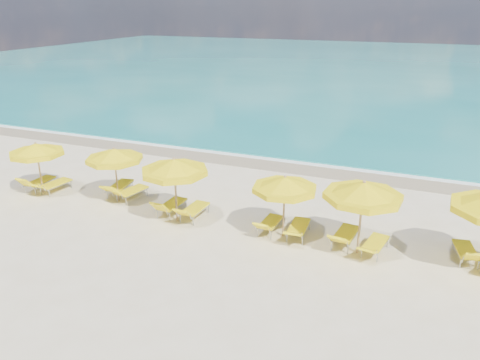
% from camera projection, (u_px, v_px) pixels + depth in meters
% --- Properties ---
extents(ground_plane, '(120.00, 120.00, 0.00)m').
position_uv_depth(ground_plane, '(225.00, 224.00, 17.26)').
color(ground_plane, beige).
extents(ocean, '(120.00, 80.00, 0.30)m').
position_uv_depth(ocean, '(378.00, 67.00, 58.86)').
color(ocean, '#157875').
rests_on(ocean, ground).
extents(wet_sand_band, '(120.00, 2.60, 0.01)m').
position_uv_depth(wet_sand_band, '(284.00, 164.00, 23.68)').
color(wet_sand_band, tan).
rests_on(wet_sand_band, ground).
extents(foam_line, '(120.00, 1.20, 0.03)m').
position_uv_depth(foam_line, '(288.00, 159.00, 24.37)').
color(foam_line, white).
rests_on(foam_line, ground).
extents(whitecap_near, '(14.00, 0.36, 0.05)m').
position_uv_depth(whitecap_near, '(243.00, 115.00, 34.10)').
color(whitecap_near, white).
rests_on(whitecap_near, ground).
extents(whitecap_far, '(18.00, 0.30, 0.05)m').
position_uv_depth(whitecap_far, '(450.00, 111.00, 35.26)').
color(whitecap_far, white).
rests_on(whitecap_far, ground).
extents(umbrella_1, '(2.87, 2.87, 2.27)m').
position_uv_depth(umbrella_1, '(36.00, 150.00, 19.36)').
color(umbrella_1, tan).
rests_on(umbrella_1, ground).
extents(umbrella_2, '(2.28, 2.28, 2.29)m').
position_uv_depth(umbrella_2, '(114.00, 156.00, 18.57)').
color(umbrella_2, tan).
rests_on(umbrella_2, ground).
extents(umbrella_3, '(2.91, 2.91, 2.50)m').
position_uv_depth(umbrella_3, '(174.00, 167.00, 16.72)').
color(umbrella_3, tan).
rests_on(umbrella_3, ground).
extents(umbrella_4, '(2.69, 2.69, 2.27)m').
position_uv_depth(umbrella_4, '(285.00, 185.00, 15.66)').
color(umbrella_4, tan).
rests_on(umbrella_4, ground).
extents(umbrella_5, '(3.12, 3.12, 2.54)m').
position_uv_depth(umbrella_5, '(363.00, 191.00, 14.49)').
color(umbrella_5, tan).
rests_on(umbrella_5, ground).
extents(lounger_1_left, '(0.63, 1.74, 0.86)m').
position_uv_depth(lounger_1_left, '(40.00, 185.00, 20.35)').
color(lounger_1_left, '#A5A8AD').
rests_on(lounger_1_left, ground).
extents(lounger_1_right, '(0.81, 1.86, 0.71)m').
position_uv_depth(lounger_1_right, '(55.00, 187.00, 20.12)').
color(lounger_1_right, '#A5A8AD').
rests_on(lounger_1_right, ground).
extents(lounger_2_left, '(0.90, 1.97, 0.81)m').
position_uv_depth(lounger_2_left, '(120.00, 189.00, 19.82)').
color(lounger_2_left, '#A5A8AD').
rests_on(lounger_2_left, ground).
extents(lounger_2_right, '(0.94, 1.85, 0.83)m').
position_uv_depth(lounger_2_right, '(131.00, 194.00, 19.33)').
color(lounger_2_right, '#A5A8AD').
rests_on(lounger_2_right, ground).
extents(lounger_3_left, '(0.67, 1.79, 0.86)m').
position_uv_depth(lounger_3_left, '(171.00, 208.00, 18.00)').
color(lounger_3_left, '#A5A8AD').
rests_on(lounger_3_left, ground).
extents(lounger_3_right, '(0.68, 1.84, 0.80)m').
position_uv_depth(lounger_3_right, '(194.00, 213.00, 17.62)').
color(lounger_3_right, '#A5A8AD').
rests_on(lounger_3_right, ground).
extents(lounger_4_left, '(0.64, 1.70, 0.75)m').
position_uv_depth(lounger_4_left, '(270.00, 226.00, 16.61)').
color(lounger_4_left, '#A5A8AD').
rests_on(lounger_4_left, ground).
extents(lounger_4_right, '(0.69, 1.88, 0.68)m').
position_uv_depth(lounger_4_right, '(298.00, 231.00, 16.24)').
color(lounger_4_right, '#A5A8AD').
rests_on(lounger_4_right, ground).
extents(lounger_5_left, '(0.83, 1.93, 0.81)m').
position_uv_depth(lounger_5_left, '(345.00, 239.00, 15.69)').
color(lounger_5_left, '#A5A8AD').
rests_on(lounger_5_left, ground).
extents(lounger_5_right, '(0.87, 1.84, 0.65)m').
position_uv_depth(lounger_5_right, '(375.00, 247.00, 15.17)').
color(lounger_5_right, '#A5A8AD').
rests_on(lounger_5_right, ground).
extents(lounger_6_left, '(0.87, 1.75, 0.81)m').
position_uv_depth(lounger_6_left, '(465.00, 255.00, 14.71)').
color(lounger_6_left, '#A5A8AD').
rests_on(lounger_6_left, ground).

